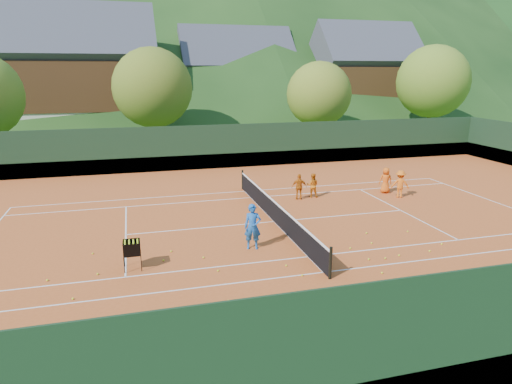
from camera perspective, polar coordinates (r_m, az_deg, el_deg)
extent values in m
plane|color=#284D18|center=(20.42, 2.30, -3.77)|extent=(400.00, 400.00, 0.00)
cube|color=#B64D1D|center=(20.42, 2.30, -3.74)|extent=(40.00, 24.00, 0.02)
imported|color=#1A58AA|center=(17.13, -0.42, -4.36)|extent=(0.72, 0.56, 1.74)
imported|color=#CD6912|center=(24.35, 7.08, 0.84)|extent=(0.76, 0.69, 1.28)
imported|color=#CA6211|center=(23.80, 5.43, 0.65)|extent=(0.85, 0.51, 1.35)
imported|color=#DF5C13|center=(25.96, 15.90, 1.42)|extent=(0.79, 0.63, 1.42)
imported|color=orange|center=(25.26, 17.56, 0.96)|extent=(1.08, 0.86, 1.45)
sphere|color=#D4EF27|center=(15.94, 3.79, -9.16)|extent=(0.07, 0.07, 0.07)
sphere|color=#D4EF27|center=(17.12, 15.86, -7.96)|extent=(0.07, 0.07, 0.07)
sphere|color=#D4EF27|center=(13.69, -3.47, -13.42)|extent=(0.07, 0.07, 0.07)
sphere|color=#D4EF27|center=(13.43, 10.30, -14.27)|extent=(0.07, 0.07, 0.07)
sphere|color=#D4EF27|center=(16.63, -11.50, -8.37)|extent=(0.07, 0.07, 0.07)
sphere|color=#D4EF27|center=(14.03, 20.12, -13.65)|extent=(0.07, 0.07, 0.07)
sphere|color=#D4EF27|center=(20.11, 18.43, -4.71)|extent=(0.07, 0.07, 0.07)
sphere|color=#D4EF27|center=(15.93, 15.47, -9.71)|extent=(0.07, 0.07, 0.07)
sphere|color=#D4EF27|center=(16.16, -19.19, -9.65)|extent=(0.07, 0.07, 0.07)
sphere|color=#D4EF27|center=(17.36, -10.55, -7.30)|extent=(0.07, 0.07, 0.07)
sphere|color=#D4EF27|center=(16.88, 13.92, -8.16)|extent=(0.07, 0.07, 0.07)
sphere|color=#D4EF27|center=(19.45, 13.65, -5.01)|extent=(0.07, 0.07, 0.07)
sphere|color=#D4EF27|center=(15.27, 5.80, -10.32)|extent=(0.07, 0.07, 0.07)
sphere|color=#D4EF27|center=(13.13, 9.63, -14.95)|extent=(0.07, 0.07, 0.07)
sphere|color=#D4EF27|center=(17.52, 17.45, -7.55)|extent=(0.07, 0.07, 0.07)
sphere|color=#D4EF27|center=(19.16, 22.19, -6.04)|extent=(0.07, 0.07, 0.07)
sphere|color=#D4EF27|center=(18.41, 14.25, -6.20)|extent=(0.07, 0.07, 0.07)
sphere|color=#D4EF27|center=(13.66, 7.66, -13.62)|extent=(0.07, 0.07, 0.07)
sphere|color=#D4EF27|center=(16.65, -6.58, -8.13)|extent=(0.07, 0.07, 0.07)
sphere|color=#D4EF27|center=(16.31, -24.64, -9.99)|extent=(0.07, 0.07, 0.07)
sphere|color=#D4EF27|center=(15.58, -4.77, -9.76)|extent=(0.07, 0.07, 0.07)
sphere|color=#D4EF27|center=(11.80, -23.09, -19.82)|extent=(0.07, 0.07, 0.07)
sphere|color=#D4EF27|center=(13.38, 2.23, -14.14)|extent=(0.07, 0.07, 0.07)
sphere|color=#D4EF27|center=(18.28, 20.88, -6.91)|extent=(0.07, 0.07, 0.07)
sphere|color=#D4EF27|center=(14.80, -21.92, -12.27)|extent=(0.07, 0.07, 0.07)
sphere|color=#D4EF27|center=(14.87, 20.10, -11.95)|extent=(0.07, 0.07, 0.07)
sphere|color=#D4EF27|center=(15.11, 14.27, -11.02)|extent=(0.07, 0.07, 0.07)
sphere|color=#D4EF27|center=(17.72, 11.71, -6.90)|extent=(0.07, 0.07, 0.07)
sphere|color=#D4EF27|center=(17.92, -19.75, -7.24)|extent=(0.07, 0.07, 0.07)
cube|color=silver|center=(26.42, 27.71, -1.11)|extent=(0.06, 10.97, 0.00)
cube|color=silver|center=(15.65, 8.44, -9.89)|extent=(23.77, 0.06, 0.00)
cube|color=white|center=(25.48, -1.42, 0.10)|extent=(23.77, 0.06, 0.00)
cube|color=white|center=(16.80, 6.57, -8.03)|extent=(23.77, 0.06, 0.00)
cube|color=white|center=(24.19, -0.64, -0.70)|extent=(23.77, 0.06, 0.00)
cube|color=white|center=(19.56, -15.96, -5.16)|extent=(0.06, 8.23, 0.00)
cube|color=silver|center=(23.09, 17.64, -2.20)|extent=(0.06, 8.23, 0.00)
cube|color=white|center=(20.42, 2.30, -3.71)|extent=(12.80, 0.06, 0.00)
cube|color=silver|center=(20.42, 2.30, -3.71)|extent=(0.06, 10.97, 0.00)
cube|color=black|center=(20.28, 2.31, -2.51)|extent=(0.03, 11.97, 0.90)
cube|color=white|center=(20.14, 2.33, -1.24)|extent=(0.05, 11.97, 0.06)
cylinder|color=black|center=(15.01, 9.29, -8.76)|extent=(0.10, 0.10, 1.10)
cylinder|color=black|center=(25.81, -1.69, 1.55)|extent=(0.10, 0.10, 1.10)
cube|color=black|center=(31.40, -4.31, 5.70)|extent=(40.00, 0.05, 3.00)
cube|color=#185525|center=(31.57, -4.27, 3.91)|extent=(40.40, 0.05, 1.00)
cube|color=black|center=(10.06, 24.37, -16.55)|extent=(40.00, 0.05, 3.00)
cylinder|color=black|center=(15.93, -16.14, -8.81)|extent=(0.02, 0.02, 0.55)
cylinder|color=black|center=(15.92, -14.14, -8.68)|extent=(0.02, 0.02, 0.55)
cylinder|color=black|center=(16.44, -16.13, -8.05)|extent=(0.02, 0.02, 0.55)
cylinder|color=black|center=(16.43, -14.20, -7.93)|extent=(0.02, 0.02, 0.55)
cube|color=black|center=(16.07, -15.22, -7.46)|extent=(0.55, 0.55, 0.02)
cube|color=black|center=(15.73, -15.27, -7.08)|extent=(0.55, 0.02, 0.45)
cube|color=black|center=(16.25, -15.28, -6.36)|extent=(0.55, 0.02, 0.45)
cube|color=black|center=(16.00, -16.26, -6.78)|extent=(0.02, 0.55, 0.45)
cube|color=black|center=(15.99, -14.28, -6.65)|extent=(0.02, 0.55, 0.45)
sphere|color=#CCE526|center=(15.74, -16.07, -6.39)|extent=(0.07, 0.07, 0.07)
sphere|color=#CCE526|center=(15.86, -16.06, -6.21)|extent=(0.07, 0.07, 0.07)
sphere|color=#CCE526|center=(15.99, -16.06, -6.04)|extent=(0.07, 0.07, 0.07)
sphere|color=#CCE526|center=(16.12, -16.06, -5.87)|extent=(0.07, 0.07, 0.07)
sphere|color=#CCE526|center=(15.73, -15.57, -6.35)|extent=(0.07, 0.07, 0.07)
sphere|color=#CCE526|center=(15.86, -15.57, -6.18)|extent=(0.07, 0.07, 0.07)
sphere|color=#CCE526|center=(15.99, -15.57, -6.01)|extent=(0.07, 0.07, 0.07)
sphere|color=#CCE526|center=(16.12, -15.57, -5.84)|extent=(0.07, 0.07, 0.07)
sphere|color=#CCE526|center=(15.73, -15.07, -6.32)|extent=(0.07, 0.07, 0.07)
sphere|color=#CCE526|center=(15.86, -15.07, -6.14)|extent=(0.07, 0.07, 0.07)
sphere|color=#CCE526|center=(15.99, -15.08, -5.97)|extent=(0.07, 0.07, 0.07)
sphere|color=#CCE526|center=(16.11, -15.08, -5.80)|extent=(0.07, 0.07, 0.07)
sphere|color=#CCE526|center=(15.73, -14.57, -6.29)|extent=(0.07, 0.07, 0.07)
sphere|color=#CCE526|center=(15.86, -14.58, -6.11)|extent=(0.07, 0.07, 0.07)
sphere|color=#CCE526|center=(15.98, -14.59, -5.94)|extent=(0.07, 0.07, 0.07)
sphere|color=#CCE526|center=(16.11, -14.60, -5.77)|extent=(0.07, 0.07, 0.07)
cube|color=beige|center=(48.87, -20.24, 8.05)|extent=(12.00, 9.00, 2.88)
cube|color=#3C2110|center=(48.62, -20.64, 12.35)|extent=(12.24, 9.18, 4.48)
cube|color=#404047|center=(48.62, -20.96, 15.68)|extent=(13.80, 9.93, 9.93)
cube|color=beige|center=(54.01, -2.54, 9.33)|extent=(11.00, 8.00, 2.52)
cube|color=#38210F|center=(53.79, -2.58, 12.75)|extent=(11.22, 8.16, 3.92)
cube|color=#3F3F46|center=(53.76, -2.61, 15.47)|extent=(12.65, 8.82, 8.82)
cube|color=beige|center=(55.15, 12.95, 9.18)|extent=(10.00, 8.00, 2.70)
cube|color=#3C2310|center=(54.94, 13.16, 12.76)|extent=(10.20, 8.16, 4.20)
cube|color=#42424A|center=(54.92, 13.33, 15.57)|extent=(11.50, 8.82, 8.82)
cylinder|color=#41271A|center=(38.81, -12.47, 7.05)|extent=(0.36, 0.36, 2.88)
sphere|color=#4A6A1C|center=(38.49, -12.79, 12.59)|extent=(6.40, 6.40, 6.40)
cylinder|color=#3E2819|center=(41.00, 7.71, 7.42)|extent=(0.36, 0.36, 2.52)
sphere|color=#55771F|center=(40.71, 7.87, 12.01)|extent=(5.60, 5.60, 5.60)
cylinder|color=#3F2719|center=(47.74, 20.77, 7.97)|extent=(0.36, 0.36, 3.06)
sphere|color=#4A7820|center=(47.49, 21.22, 12.75)|extent=(6.80, 6.80, 6.80)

